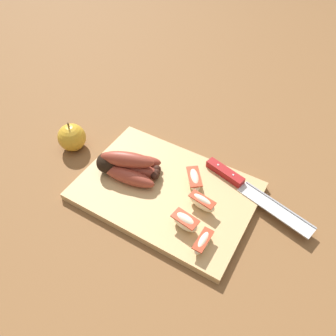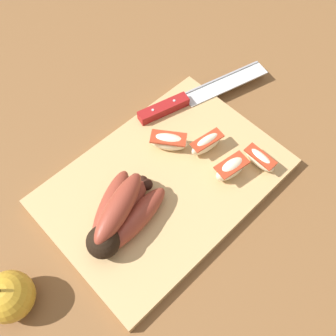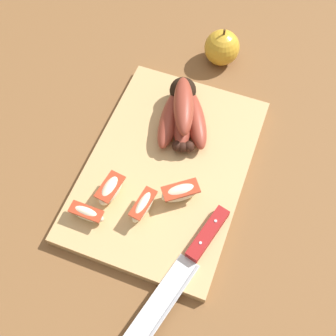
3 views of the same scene
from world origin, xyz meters
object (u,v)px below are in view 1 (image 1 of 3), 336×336
Objects in this scene: chefs_knife at (242,184)px; apple_wedge_near at (194,179)px; apple_wedge_middle at (185,222)px; banana_bunch at (127,166)px; apple_wedge_far at (203,201)px; apple_wedge_extra at (203,242)px; whole_apple at (72,137)px.

apple_wedge_near reaches higher than chefs_knife.
apple_wedge_middle reaches higher than apple_wedge_near.
banana_bunch is 2.44× the size of apple_wedge_middle.
apple_wedge_near is at bearing -44.77° from apple_wedge_far.
apple_wedge_near is at bearing -56.14° from apple_wedge_extra.
apple_wedge_far is (-0.20, -0.01, -0.01)m from banana_bunch.
banana_bunch is at bearing 1.78° from apple_wedge_far.
banana_bunch is at bearing 18.43° from apple_wedge_near.
whole_apple reaches higher than chefs_knife.
banana_bunch reaches higher than whole_apple.
chefs_knife is (-0.25, -0.10, -0.02)m from banana_bunch.
whole_apple reaches higher than apple_wedge_near.
apple_wedge_near is 1.13× the size of apple_wedge_extra.
whole_apple is (0.43, -0.10, 0.00)m from apple_wedge_extra.
apple_wedge_middle is 0.96× the size of apple_wedge_far.
apple_wedge_middle is 1.04× the size of apple_wedge_extra.
apple_wedge_middle reaches higher than chefs_knife.
chefs_knife is 0.11m from apple_wedge_near.
apple_wedge_far is at bearing 178.23° from whole_apple.
apple_wedge_extra is (-0.04, 0.09, -0.00)m from apple_wedge_far.
chefs_knife is at bearing -110.04° from apple_wedge_middle.
apple_wedge_near is (0.10, 0.05, 0.01)m from chefs_knife.
apple_wedge_middle is (-0.04, 0.11, 0.00)m from apple_wedge_near.
apple_wedge_far is 0.10m from apple_wedge_extra.
apple_wedge_near is at bearing -174.57° from whole_apple.
apple_wedge_extra is at bearing 161.25° from banana_bunch.
chefs_knife is 0.44m from whole_apple.
banana_bunch reaches higher than apple_wedge_extra.
apple_wedge_far is at bearing 61.76° from chefs_knife.
chefs_knife is at bearing -168.96° from whole_apple.
apple_wedge_near is 0.34m from whole_apple.
whole_apple is at bearing -11.82° from apple_wedge_middle.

